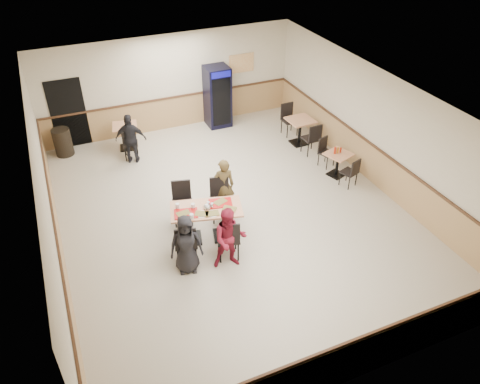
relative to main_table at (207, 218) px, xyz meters
name	(u,v)px	position (x,y,z in m)	size (l,w,h in m)	color
ground	(232,212)	(0.88, 0.65, -0.56)	(10.00, 10.00, 0.00)	beige
room_shell	(255,133)	(2.65, 3.20, 0.02)	(10.00, 10.00, 10.00)	silver
main_table	(207,218)	(0.00, 0.00, 0.00)	(1.71, 1.15, 0.84)	black
main_chairs	(204,220)	(-0.05, 0.01, -0.03)	(1.80, 2.12, 1.06)	black
diner_woman_left	(186,244)	(-0.72, -0.80, 0.13)	(0.67, 0.44, 1.37)	black
diner_woman_right	(230,239)	(0.14, -1.02, 0.16)	(0.70, 0.55, 1.45)	maroon
diner_man_opposite	(224,186)	(0.72, 0.80, 0.17)	(0.53, 0.35, 1.46)	brown
lone_diner	(131,139)	(-0.79, 4.00, 0.17)	(0.86, 0.36, 1.46)	black
tabletop_clutter	(204,209)	(-0.05, -0.03, 0.31)	(1.41, 0.71, 0.12)	#B90E0C
side_table_near	(338,161)	(4.16, 1.09, -0.11)	(0.80, 0.80, 0.68)	black
side_table_near_chair_south	(349,171)	(4.16, 0.55, -0.13)	(0.40, 0.40, 0.86)	black
side_table_near_chair_north	(327,152)	(4.16, 1.63, -0.13)	(0.40, 0.40, 0.86)	black
side_table_far	(300,128)	(4.10, 3.07, -0.03)	(0.78, 0.78, 0.80)	black
side_table_far_chair_south	(311,138)	(4.10, 2.44, -0.05)	(0.47, 0.47, 1.01)	black
side_table_far_chair_north	(290,120)	(4.10, 3.71, -0.05)	(0.47, 0.47, 1.01)	black
condiment_caddy	(337,150)	(4.13, 1.14, 0.21)	(0.23, 0.06, 0.20)	#B3250C
back_table	(126,133)	(-0.79, 4.85, -0.06)	(0.82, 0.82, 0.75)	black
back_table_chair_lone	(130,143)	(-0.79, 4.25, -0.08)	(0.44, 0.44, 0.95)	black
pepsi_cooler	(217,97)	(2.29, 5.25, 0.42)	(0.74, 0.75, 1.95)	black
trash_bin	(63,142)	(-2.56, 5.20, -0.15)	(0.52, 0.52, 0.81)	black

